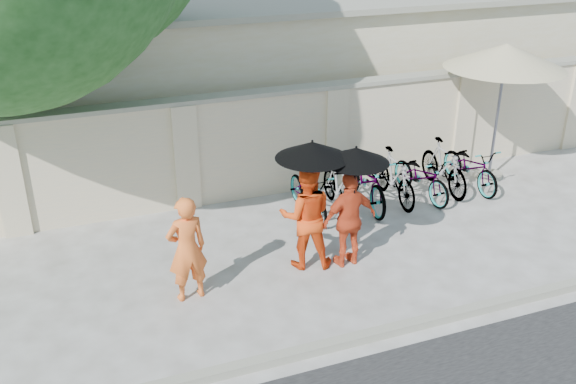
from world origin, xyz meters
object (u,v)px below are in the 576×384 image
object	(u,v)px
monk_left	(187,249)
monk_center	(306,216)
patio_umbrella	(505,58)
monk_right	(349,220)

from	to	relation	value
monk_left	monk_center	world-z (taller)	monk_center
monk_center	patio_umbrella	xyz separation A→B (m)	(4.90, 1.86, 1.66)
monk_center	patio_umbrella	world-z (taller)	patio_umbrella
monk_center	monk_right	distance (m)	0.68
patio_umbrella	monk_right	bearing A→B (deg)	-154.06
monk_left	monk_center	bearing A→B (deg)	179.89
patio_umbrella	monk_center	bearing A→B (deg)	-159.25
monk_left	monk_right	xyz separation A→B (m)	(2.57, 0.04, -0.02)
monk_left	patio_umbrella	distance (m)	7.35
monk_center	patio_umbrella	bearing A→B (deg)	-141.41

